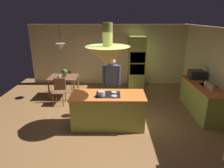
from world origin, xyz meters
The scene contains 19 objects.
ground centered at (0.00, 0.00, 0.00)m, with size 8.16×8.16×0.00m, color olive.
wall_back centered at (0.00, 3.45, 1.27)m, with size 6.80×0.10×2.55m, color beige.
wall_right centered at (3.25, 0.40, 1.27)m, with size 0.10×7.20×2.55m, color beige.
kitchen_island centered at (0.00, -0.20, 0.46)m, with size 1.95×0.86×0.94m.
counter_run_right centered at (2.84, 0.60, 0.47)m, with size 0.73×2.06×0.92m.
oven_tower centered at (1.10, 3.04, 1.05)m, with size 0.66×0.62×2.10m.
dining_table centered at (-1.70, 1.90, 0.65)m, with size 1.03×0.84×0.76m.
person_at_island centered at (0.08, 0.50, 1.02)m, with size 0.53×0.23×1.76m.
range_hood centered at (0.00, -0.20, 1.97)m, with size 1.10×1.10×1.00m.
pendant_light_over_table centered at (-1.70, 1.90, 1.86)m, with size 0.32×0.32×0.82m.
chair_facing_island centered at (-1.70, 1.26, 0.50)m, with size 0.40×0.40×0.87m.
chair_by_back_wall centered at (-1.70, 2.54, 0.50)m, with size 0.40×0.40×0.87m.
potted_plant_on_table centered at (-1.63, 1.87, 0.93)m, with size 0.20×0.20×0.30m.
cup_on_table centered at (-1.76, 1.69, 0.81)m, with size 0.07×0.07×0.09m, color white.
canister_flour centered at (2.84, 0.09, 1.00)m, with size 0.12×0.12×0.17m, color #E0B78C.
canister_sugar centered at (2.84, 0.27, 0.99)m, with size 0.10×0.10×0.15m, color silver.
canister_tea centered at (2.84, 0.45, 0.99)m, with size 0.12×0.12×0.15m, color #E0B78C.
microwave_on_counter centered at (2.84, 1.21, 1.06)m, with size 0.46×0.36×0.28m, color #232326.
cooking_pot_on_cooktop centered at (-0.16, -0.33, 1.00)m, with size 0.18×0.18×0.12m, color #B2B2B7.
Camera 1 is at (0.15, -4.94, 2.84)m, focal length 31.40 mm.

